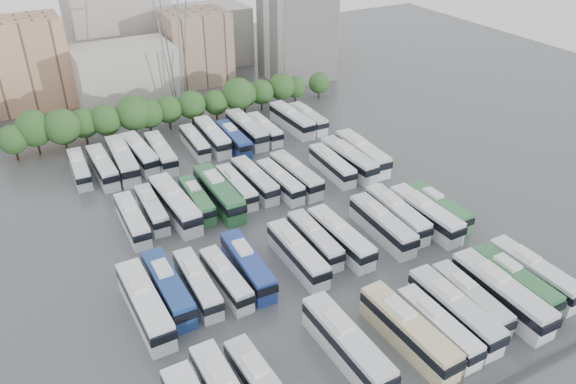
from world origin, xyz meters
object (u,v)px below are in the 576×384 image
bus_r1_s7 (315,239)px  bus_r2_s3 (175,204)px  bus_r2_s6 (236,186)px  bus_r3_s10 (264,129)px  bus_r0_s7 (408,331)px  bus_r2_s4 (197,200)px  bus_r2_s2 (152,209)px  bus_r0_s9 (454,310)px  bus_r1_s11 (397,214)px  bus_r2_s11 (332,165)px  bus_r3_s9 (247,129)px  bus_r2_s1 (132,219)px  bus_r0_s5 (347,344)px  bus_r0_s12 (514,281)px  bus_r3_s8 (233,138)px  bus_r0_s8 (438,326)px  bus_r2_s13 (362,153)px  bus_r3_s7 (212,136)px  bus_r0_s13 (534,273)px  electricity_pylon (171,19)px  bus_r2_s5 (219,193)px  bus_r1_s12 (425,214)px  bus_r1_s8 (340,237)px  bus_r3_s2 (122,160)px  bus_r1_s4 (248,265)px  bus_r3_s13 (308,118)px  bus_r3_s0 (79,168)px  bus_r3_s12 (292,120)px  bus_r1_s13 (438,207)px  bus_r2_s7 (255,180)px  bus_r1_s3 (226,279)px  bus_r2_s8 (280,181)px  bus_r2_s9 (296,174)px  bus_r1_s6 (297,254)px  bus_r1_s0 (145,304)px  bus_r2_s12 (348,159)px  bus_r3_s1 (103,167)px  bus_r3_s3 (140,153)px  bus_r3_s6 (195,142)px  bus_r1_s10 (382,224)px  bus_r0_s11 (501,293)px  bus_r1_s1 (168,287)px  bus_r1_s2 (197,283)px  bus_r3_s4 (161,153)px

bus_r1_s7 → bus_r2_s3: bus_r2_s3 is taller
bus_r2_s6 → bus_r3_s10: bus_r3_s10 is taller
bus_r0_s7 → bus_r2_s4: size_ratio=1.22×
bus_r2_s2 → bus_r0_s9: bearing=-56.4°
bus_r0_s9 → bus_r1_s11: bus_r0_s9 is taller
bus_r2_s11 → bus_r3_s9: 20.23m
bus_r2_s4 → bus_r2_s1: bearing=-172.7°
bus_r0_s5 → bus_r0_s12: bearing=-2.9°
bus_r1_s11 → bus_r3_s8: (-10.14, 34.10, -0.13)m
bus_r0_s8 → bus_r2_s13: bus_r2_s13 is taller
bus_r2_s4 → bus_r2_s3: bearing=-172.4°
bus_r2_s1 → bus_r3_s7: bus_r3_s7 is taller
bus_r0_s7 → bus_r3_s7: bus_r0_s7 is taller
bus_r0_s13 → bus_r2_s4: bus_r0_s13 is taller
electricity_pylon → bus_r2_s5: 42.21m
bus_r1_s11 → bus_r1_s12: (3.42, -1.97, 0.06)m
bus_r1_s8 → bus_r3_s2: 40.71m
bus_r1_s4 → bus_r3_s13: bus_r1_s4 is taller
bus_r3_s0 → bus_r3_s12: (39.59, 0.62, 0.32)m
bus_r0_s13 → bus_r1_s4: size_ratio=1.02×
bus_r0_s9 → bus_r1_s13: bearing=53.0°
bus_r2_s7 → bus_r3_s0: (-23.29, 17.14, -0.16)m
bus_r0_s12 → bus_r1_s3: (-29.74, 16.73, -0.19)m
bus_r0_s12 → bus_r3_s2: bearing=122.4°
bus_r1_s8 → bus_r2_s8: bearing=88.2°
bus_r1_s3 → bus_r2_s9: size_ratio=0.87×
bus_r1_s7 → bus_r1_s6: bearing=-152.2°
bus_r1_s8 → bus_r2_s9: (3.15, 17.81, 0.00)m
bus_r1_s0 → bus_r2_s1: (3.36, 18.22, -0.29)m
bus_r1_s6 → bus_r2_s12: 27.41m
bus_r3_s1 → bus_r2_s13: bearing=-23.0°
bus_r3_s1 → bus_r3_s0: bearing=155.2°
bus_r2_s1 → bus_r3_s3: (6.51, 19.59, 0.16)m
bus_r0_s8 → bus_r2_s6: 38.42m
bus_r0_s9 → bus_r2_s9: bearing=90.3°
bus_r2_s1 → bus_r2_s9: size_ratio=0.92×
bus_r2_s7 → bus_r3_s6: bus_r2_s7 is taller
bus_r0_s12 → bus_r1_s6: (-19.97, 16.79, 0.04)m
bus_r3_s0 → bus_r2_s1: bearing=-77.1°
bus_r3_s1 → bus_r1_s10: bearing=-50.8°
bus_r0_s5 → bus_r0_s11: size_ratio=0.98×
bus_r1_s7 → bus_r0_s11: bearing=-55.5°
bus_r1_s1 → bus_r1_s8: bus_r1_s1 is taller
bus_r2_s8 → bus_r2_s9: bus_r2_s9 is taller
bus_r1_s2 → bus_r2_s6: bus_r1_s2 is taller
bus_r0_s5 → bus_r0_s12: (23.13, -0.77, -0.21)m
bus_r3_s7 → bus_r3_s13: bus_r3_s7 is taller
bus_r3_s4 → bus_r3_s13: size_ratio=1.09×
electricity_pylon → bus_r3_s13: electricity_pylon is taller
bus_r3_s1 → bus_r2_s7: bearing=-39.0°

